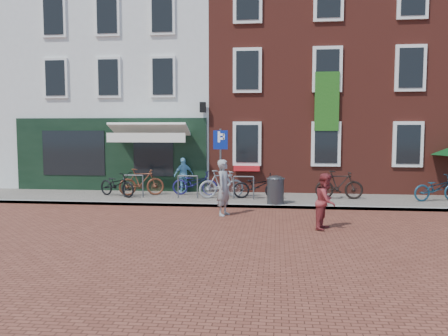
# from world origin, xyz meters

# --- Properties ---
(ground) EXTENTS (80.00, 80.00, 0.00)m
(ground) POSITION_xyz_m (0.00, 0.00, 0.00)
(ground) COLOR brown
(sidewalk) EXTENTS (24.00, 3.00, 0.10)m
(sidewalk) POSITION_xyz_m (1.00, 1.50, 0.05)
(sidewalk) COLOR slate
(sidewalk) RESTS_ON ground
(building_stucco) EXTENTS (8.00, 8.00, 9.00)m
(building_stucco) POSITION_xyz_m (-5.00, 7.00, 4.50)
(building_stucco) COLOR silver
(building_stucco) RESTS_ON ground
(building_brick_mid) EXTENTS (6.00, 8.00, 10.00)m
(building_brick_mid) POSITION_xyz_m (2.00, 7.00, 5.00)
(building_brick_mid) COLOR maroon
(building_brick_mid) RESTS_ON ground
(building_brick_right) EXTENTS (6.00, 8.00, 10.00)m
(building_brick_right) POSITION_xyz_m (8.00, 7.00, 5.00)
(building_brick_right) COLOR maroon
(building_brick_right) RESTS_ON ground
(litter_bin) EXTENTS (0.55, 0.55, 1.01)m
(litter_bin) POSITION_xyz_m (1.62, 0.30, 0.62)
(litter_bin) COLOR #39383B
(litter_bin) RESTS_ON sidewalk
(parking_sign) EXTENTS (0.50, 0.08, 2.49)m
(parking_sign) POSITION_xyz_m (-0.28, 0.90, 1.79)
(parking_sign) COLOR #4C4C4F
(parking_sign) RESTS_ON sidewalk
(woman) EXTENTS (0.57, 0.71, 1.67)m
(woman) POSITION_xyz_m (0.10, -1.37, 0.84)
(woman) COLOR gray
(woman) RESTS_ON ground
(boy) EXTENTS (0.77, 0.86, 1.45)m
(boy) POSITION_xyz_m (2.92, -2.92, 0.72)
(boy) COLOR maroon
(boy) RESTS_ON ground
(cafe_person) EXTENTS (0.84, 0.74, 1.36)m
(cafe_person) POSITION_xyz_m (-1.94, 2.60, 0.78)
(cafe_person) COLOR #77BFE6
(cafe_person) RESTS_ON sidewalk
(bicycle_0) EXTENTS (1.80, 1.33, 0.90)m
(bicycle_0) POSITION_xyz_m (-4.16, 1.33, 0.55)
(bicycle_0) COLOR black
(bicycle_0) RESTS_ON sidewalk
(bicycle_1) EXTENTS (1.73, 0.92, 1.00)m
(bicycle_1) POSITION_xyz_m (-3.35, 1.69, 0.60)
(bicycle_1) COLOR brown
(bicycle_1) RESTS_ON sidewalk
(bicycle_2) EXTENTS (1.73, 0.64, 0.90)m
(bicycle_2) POSITION_xyz_m (-1.38, 1.99, 0.55)
(bicycle_2) COLOR #18154D
(bicycle_2) RESTS_ON sidewalk
(bicycle_3) EXTENTS (1.72, 1.09, 1.00)m
(bicycle_3) POSITION_xyz_m (-0.31, 1.43, 0.60)
(bicycle_3) COLOR #959497
(bicycle_3) RESTS_ON sidewalk
(bicycle_4) EXTENTS (1.72, 0.60, 0.90)m
(bicycle_4) POSITION_xyz_m (0.97, 1.42, 0.55)
(bicycle_4) COLOR black
(bicycle_4) RESTS_ON sidewalk
(bicycle_5) EXTENTS (1.68, 0.51, 1.00)m
(bicycle_5) POSITION_xyz_m (3.85, 1.63, 0.60)
(bicycle_5) COLOR black
(bicycle_5) RESTS_ON sidewalk
(bicycle_6) EXTENTS (1.82, 1.06, 0.90)m
(bicycle_6) POSITION_xyz_m (7.14, 1.56, 0.55)
(bicycle_6) COLOR #13364B
(bicycle_6) RESTS_ON sidewalk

